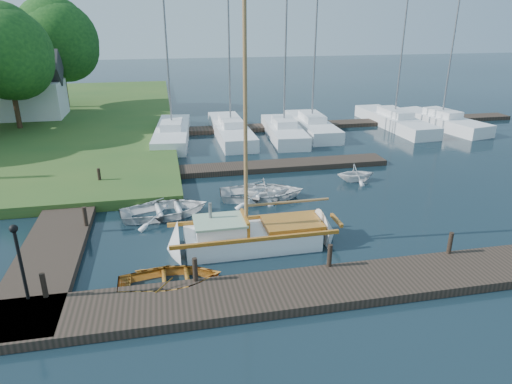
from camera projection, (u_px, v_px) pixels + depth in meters
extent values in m
plane|color=black|center=(256.00, 218.00, 19.83)|extent=(160.00, 160.00, 0.00)
cube|color=black|center=(294.00, 291.00, 14.30)|extent=(18.00, 2.20, 0.30)
cube|color=black|center=(69.00, 211.00, 20.10)|extent=(2.20, 18.00, 0.30)
cube|color=black|center=(267.00, 166.00, 26.09)|extent=(14.00, 1.60, 0.30)
cube|color=black|center=(339.00, 124.00, 36.26)|extent=(30.00, 1.60, 0.30)
cylinder|color=black|center=(44.00, 285.00, 13.60)|extent=(0.16, 0.16, 0.80)
cylinder|color=black|center=(195.00, 269.00, 14.45)|extent=(0.16, 0.16, 0.80)
cylinder|color=black|center=(330.00, 255.00, 15.29)|extent=(0.16, 0.16, 0.80)
cylinder|color=black|center=(450.00, 243.00, 16.14)|extent=(0.16, 0.16, 0.80)
cylinder|color=black|center=(85.00, 216.00, 18.26)|extent=(0.16, 0.16, 0.80)
cylinder|color=black|center=(99.00, 176.00, 22.83)|extent=(0.16, 0.16, 0.80)
cylinder|color=black|center=(22.00, 266.00, 13.26)|extent=(0.10, 0.10, 2.20)
sphere|color=black|center=(13.00, 229.00, 12.82)|extent=(0.24, 0.24, 0.24)
cube|color=white|center=(252.00, 240.00, 17.34)|extent=(5.02, 2.05, 0.90)
cone|color=white|center=(327.00, 233.00, 17.93)|extent=(1.32, 1.97, 1.96)
cone|color=white|center=(173.00, 248.00, 16.76)|extent=(1.02, 1.97, 1.96)
cube|color=#8E4910|center=(247.00, 218.00, 18.01)|extent=(6.20, 0.18, 0.14)
cube|color=#8E4910|center=(257.00, 239.00, 16.29)|extent=(6.20, 0.18, 0.14)
cube|color=#8E4910|center=(337.00, 220.00, 17.82)|extent=(0.13, 1.10, 0.14)
cube|color=white|center=(220.00, 227.00, 16.86)|extent=(1.81, 1.42, 0.44)
cube|color=#9CBE9A|center=(220.00, 221.00, 16.77)|extent=(1.91, 1.52, 0.08)
cube|color=#8E4910|center=(245.00, 223.00, 17.01)|extent=(0.13, 1.40, 0.60)
cylinder|color=slate|center=(210.00, 210.00, 16.86)|extent=(0.12, 0.12, 0.60)
cube|color=#8E4910|center=(292.00, 223.00, 17.45)|extent=(2.21, 1.52, 0.20)
cylinder|color=olive|center=(245.00, 120.00, 15.61)|extent=(0.14, 0.14, 8.40)
cylinder|color=olive|center=(288.00, 202.00, 17.08)|extent=(3.20, 0.13, 0.10)
imported|color=#8E4910|center=(170.00, 277.00, 14.70)|extent=(3.36, 2.44, 0.69)
imported|color=white|center=(165.00, 208.00, 19.87)|extent=(4.18, 3.28, 0.78)
imported|color=white|center=(266.00, 188.00, 21.63)|extent=(2.40, 2.14, 1.16)
imported|color=white|center=(262.00, 190.00, 21.76)|extent=(4.24, 3.20, 0.83)
imported|color=white|center=(356.00, 172.00, 24.04)|extent=(2.09, 1.83, 1.04)
cube|color=white|center=(172.00, 134.00, 32.07)|extent=(3.02, 8.95, 0.90)
cube|color=white|center=(172.00, 124.00, 31.82)|extent=(1.69, 3.19, 0.50)
cylinder|color=slate|center=(166.00, 45.00, 29.93)|extent=(0.12, 0.12, 10.94)
cube|color=white|center=(231.00, 130.00, 32.93)|extent=(2.26, 9.45, 0.90)
cube|color=white|center=(231.00, 121.00, 32.67)|extent=(1.42, 3.31, 0.50)
cylinder|color=slate|center=(229.00, 51.00, 30.94)|extent=(0.12, 0.12, 10.10)
cube|color=white|center=(284.00, 131.00, 32.69)|extent=(2.77, 7.91, 0.90)
cube|color=white|center=(284.00, 122.00, 32.44)|extent=(1.60, 2.82, 0.50)
cylinder|color=slate|center=(286.00, 49.00, 30.65)|extent=(0.12, 0.12, 10.34)
cube|color=white|center=(312.00, 126.00, 34.24)|extent=(2.42, 8.30, 0.90)
cube|color=white|center=(312.00, 117.00, 33.98)|extent=(1.48, 2.92, 0.50)
cylinder|color=slate|center=(316.00, 39.00, 31.98)|extent=(0.12, 0.12, 11.54)
cube|color=white|center=(394.00, 121.00, 35.78)|extent=(2.55, 9.59, 0.90)
cube|color=white|center=(395.00, 112.00, 35.52)|extent=(1.52, 3.38, 0.50)
cylinder|color=slate|center=(402.00, 49.00, 33.80)|extent=(0.12, 0.12, 10.03)
cube|color=white|center=(441.00, 122.00, 35.62)|extent=(3.86, 8.45, 0.90)
cube|color=white|center=(443.00, 113.00, 35.36)|extent=(1.97, 3.09, 0.50)
cylinder|color=slate|center=(452.00, 51.00, 33.71)|extent=(0.12, 0.12, 9.64)
cube|color=white|center=(30.00, 100.00, 36.60)|extent=(5.00, 4.00, 2.80)
cube|color=#333335|center=(25.00, 68.00, 35.72)|extent=(5.25, 2.88, 2.88)
cylinder|color=#332114|center=(16.00, 105.00, 32.84)|extent=(0.36, 0.36, 3.42)
sphere|color=#133B15|center=(6.00, 54.00, 31.57)|extent=(6.27, 6.27, 6.27)
sphere|color=#133B15|center=(14.00, 61.00, 31.56)|extent=(5.32, 5.32, 5.32)
sphere|color=#133B15|center=(0.00, 44.00, 31.62)|extent=(5.70, 5.70, 5.70)
cylinder|color=#332114|center=(65.00, 86.00, 40.47)|extent=(0.36, 0.36, 3.67)
sphere|color=#133B15|center=(58.00, 42.00, 39.11)|extent=(6.73, 6.73, 6.73)
sphere|color=#133B15|center=(65.00, 48.00, 39.11)|extent=(5.71, 5.71, 5.71)
sphere|color=#133B15|center=(53.00, 33.00, 39.14)|extent=(6.12, 6.12, 6.12)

